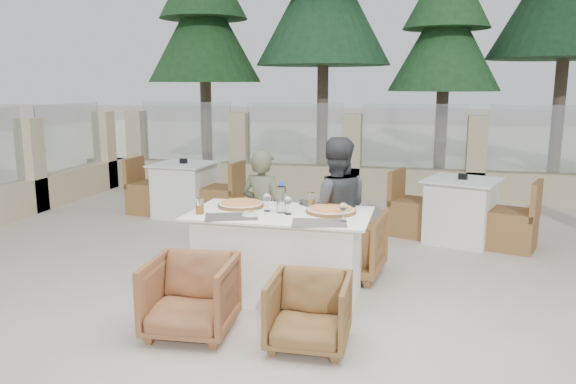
% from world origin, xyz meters
% --- Properties ---
extents(ground, '(80.00, 80.00, 0.00)m').
position_xyz_m(ground, '(0.00, 0.00, 0.00)').
color(ground, '#BBAFA0').
rests_on(ground, ground).
extents(sand_patch, '(30.00, 16.00, 0.01)m').
position_xyz_m(sand_patch, '(0.00, 14.00, 0.01)').
color(sand_patch, '#F3ECC7').
rests_on(sand_patch, ground).
extents(perimeter_wall_far, '(10.00, 0.34, 1.60)m').
position_xyz_m(perimeter_wall_far, '(0.00, 4.80, 0.80)').
color(perimeter_wall_far, tan).
rests_on(perimeter_wall_far, ground).
extents(pine_far_left, '(2.42, 2.42, 5.50)m').
position_xyz_m(pine_far_left, '(-3.50, 7.00, 2.75)').
color(pine_far_left, '#1C421D').
rests_on(pine_far_left, ground).
extents(pine_mid_left, '(2.86, 2.86, 6.50)m').
position_xyz_m(pine_mid_left, '(-1.00, 7.50, 3.25)').
color(pine_mid_left, '#1D4526').
rests_on(pine_mid_left, ground).
extents(pine_centre, '(2.20, 2.20, 5.00)m').
position_xyz_m(pine_centre, '(1.50, 7.20, 2.50)').
color(pine_centre, '#214D24').
rests_on(pine_centre, ground).
extents(pine_mid_right, '(2.99, 2.99, 6.80)m').
position_xyz_m(pine_mid_right, '(3.80, 7.80, 3.40)').
color(pine_mid_right, '#17371D').
rests_on(pine_mid_right, ground).
extents(dining_table, '(1.60, 0.90, 0.77)m').
position_xyz_m(dining_table, '(-0.05, 0.08, 0.39)').
color(dining_table, white).
rests_on(dining_table, ground).
extents(placemat_near_left, '(0.52, 0.43, 0.00)m').
position_xyz_m(placemat_near_left, '(-0.41, -0.18, 0.77)').
color(placemat_near_left, '#504B44').
rests_on(placemat_near_left, dining_table).
extents(placemat_near_right, '(0.50, 0.38, 0.00)m').
position_xyz_m(placemat_near_right, '(0.36, -0.22, 0.77)').
color(placemat_near_right, '#605B52').
rests_on(placemat_near_right, dining_table).
extents(pizza_left, '(0.51, 0.51, 0.06)m').
position_xyz_m(pizza_left, '(-0.46, 0.22, 0.80)').
color(pizza_left, '#CD581C').
rests_on(pizza_left, dining_table).
extents(pizza_right, '(0.46, 0.46, 0.06)m').
position_xyz_m(pizza_right, '(0.40, 0.18, 0.80)').
color(pizza_right, '#CE4E1C').
rests_on(pizza_right, dining_table).
extents(water_bottle, '(0.09, 0.09, 0.28)m').
position_xyz_m(water_bottle, '(-0.04, 0.08, 0.91)').
color(water_bottle, '#BCD8F8').
rests_on(water_bottle, dining_table).
extents(wine_glass_centre, '(0.09, 0.09, 0.18)m').
position_xyz_m(wine_glass_centre, '(-0.17, 0.10, 0.86)').
color(wine_glass_centre, white).
rests_on(wine_glass_centre, dining_table).
extents(wine_glass_near, '(0.10, 0.10, 0.18)m').
position_xyz_m(wine_glass_near, '(0.04, 0.03, 0.86)').
color(wine_glass_near, silver).
rests_on(wine_glass_near, dining_table).
extents(wine_glass_corner, '(0.09, 0.09, 0.18)m').
position_xyz_m(wine_glass_corner, '(0.55, -0.13, 0.86)').
color(wine_glass_corner, silver).
rests_on(wine_glass_corner, dining_table).
extents(beer_glass_left, '(0.09, 0.09, 0.14)m').
position_xyz_m(beer_glass_left, '(-0.72, -0.14, 0.84)').
color(beer_glass_left, orange).
rests_on(beer_glass_left, dining_table).
extents(beer_glass_right, '(0.09, 0.09, 0.14)m').
position_xyz_m(beer_glass_right, '(0.18, 0.37, 0.84)').
color(beer_glass_right, orange).
rests_on(beer_glass_right, dining_table).
extents(olive_dish, '(0.13, 0.13, 0.04)m').
position_xyz_m(olive_dish, '(-0.27, -0.10, 0.79)').
color(olive_dish, white).
rests_on(olive_dish, dining_table).
extents(armchair_far_left, '(0.62, 0.63, 0.56)m').
position_xyz_m(armchair_far_left, '(-0.44, 0.89, 0.28)').
color(armchair_far_left, brown).
rests_on(armchair_far_left, ground).
extents(armchair_far_right, '(0.79, 0.80, 0.66)m').
position_xyz_m(armchair_far_right, '(0.47, 0.75, 0.33)').
color(armchair_far_right, brown).
rests_on(armchair_far_right, ground).
extents(armchair_near_left, '(0.69, 0.70, 0.60)m').
position_xyz_m(armchair_near_left, '(-0.51, -0.87, 0.30)').
color(armchair_near_left, brown).
rests_on(armchair_near_left, ground).
extents(armchair_near_right, '(0.58, 0.60, 0.54)m').
position_xyz_m(armchair_near_right, '(0.41, -0.87, 0.27)').
color(armchair_near_right, brown).
rests_on(armchair_near_right, ground).
extents(diner_left, '(0.52, 0.41, 1.27)m').
position_xyz_m(diner_left, '(-0.36, 0.60, 0.63)').
color(diner_left, '#50563E').
rests_on(diner_left, ground).
extents(diner_right, '(0.80, 0.69, 1.42)m').
position_xyz_m(diner_right, '(0.38, 0.51, 0.71)').
color(diner_right, '#393B3E').
rests_on(diner_right, ground).
extents(bg_table_a, '(1.70, 0.94, 0.77)m').
position_xyz_m(bg_table_a, '(-2.17, 2.77, 0.39)').
color(bg_table_a, silver).
rests_on(bg_table_a, ground).
extents(bg_table_b, '(1.81, 1.29, 0.77)m').
position_xyz_m(bg_table_b, '(1.65, 2.29, 0.39)').
color(bg_table_b, silver).
rests_on(bg_table_b, ground).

